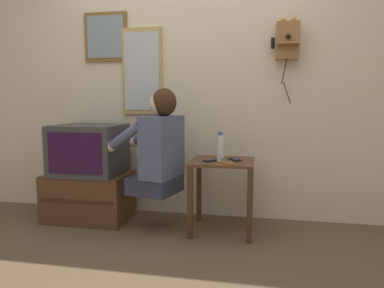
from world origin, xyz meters
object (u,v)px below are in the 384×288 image
(cell_phone_held, at_px, (211,160))
(television, at_px, (89,149))
(cell_phone_spare, at_px, (235,159))
(toothbrush, at_px, (224,162))
(person, at_px, (159,146))
(framed_picture, at_px, (106,37))
(wall_phone_antique, at_px, (287,40))
(water_bottle, at_px, (220,146))
(wall_mirror, at_px, (142,71))

(cell_phone_held, bearing_deg, television, -147.52)
(cell_phone_spare, height_order, toothbrush, toothbrush)
(person, relative_size, television, 1.48)
(television, xyz_separation_m, framed_picture, (0.05, 0.31, 1.04))
(wall_phone_antique, height_order, cell_phone_held, wall_phone_antique)
(cell_phone_spare, bearing_deg, toothbrush, -148.58)
(framed_picture, xyz_separation_m, cell_phone_spare, (1.26, -0.34, -1.08))
(framed_picture, xyz_separation_m, water_bottle, (1.13, -0.26, -0.98))
(cell_phone_spare, distance_m, toothbrush, 0.16)
(wall_phone_antique, xyz_separation_m, cell_phone_held, (-0.59, -0.38, -0.99))
(water_bottle, xyz_separation_m, toothbrush, (0.06, -0.23, -0.10))
(wall_phone_antique, relative_size, framed_picture, 1.60)
(wall_mirror, relative_size, cell_phone_spare, 5.83)
(cell_phone_held, relative_size, water_bottle, 0.61)
(cell_phone_held, bearing_deg, wall_mirror, -172.12)
(wall_mirror, bearing_deg, cell_phone_held, -30.56)
(framed_picture, distance_m, cell_phone_spare, 1.69)
(toothbrush, bearing_deg, wall_mirror, 93.83)
(wall_phone_antique, xyz_separation_m, cell_phone_spare, (-0.40, -0.30, -0.99))
(person, distance_m, cell_phone_held, 0.44)
(cell_phone_spare, bearing_deg, framed_picture, 133.27)
(framed_picture, bearing_deg, person, -34.40)
(television, relative_size, framed_picture, 1.29)
(person, bearing_deg, framed_picture, 70.45)
(person, relative_size, framed_picture, 1.91)
(cell_phone_held, bearing_deg, cell_phone_spare, 61.81)
(person, height_order, cell_phone_held, person)
(television, height_order, wall_phone_antique, wall_phone_antique)
(television, distance_m, water_bottle, 1.18)
(person, bearing_deg, cell_phone_spare, -66.42)
(framed_picture, relative_size, cell_phone_spare, 3.31)
(wall_phone_antique, bearing_deg, cell_phone_spare, -143.64)
(television, relative_size, toothbrush, 4.13)
(water_bottle, bearing_deg, television, -177.68)
(framed_picture, bearing_deg, cell_phone_held, -21.65)
(wall_phone_antique, bearing_deg, television, -171.31)
(wall_phone_antique, xyz_separation_m, water_bottle, (-0.54, -0.21, -0.89))
(cell_phone_held, distance_m, water_bottle, 0.20)
(person, relative_size, wall_phone_antique, 1.20)
(wall_phone_antique, height_order, framed_picture, framed_picture)
(framed_picture, bearing_deg, water_bottle, -12.94)
(framed_picture, height_order, cell_phone_held, framed_picture)
(television, bearing_deg, wall_mirror, 36.59)
(cell_phone_spare, bearing_deg, person, 157.17)
(water_bottle, bearing_deg, framed_picture, 167.06)
(cell_phone_spare, relative_size, water_bottle, 0.62)
(person, relative_size, wall_mirror, 1.09)
(framed_picture, bearing_deg, cell_phone_spare, -15.17)
(wall_phone_antique, height_order, water_bottle, wall_phone_antique)
(television, distance_m, cell_phone_held, 1.13)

